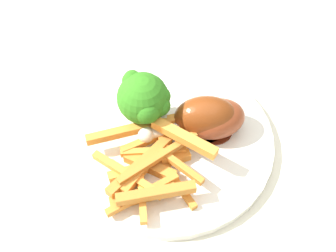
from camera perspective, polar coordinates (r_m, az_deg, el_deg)
The scene contains 7 objects.
dining_table at distance 0.62m, azimuth 4.49°, elevation -6.26°, with size 1.07×0.69×0.74m.
dinner_plate at distance 0.50m, azimuth 0.00°, elevation -1.82°, with size 0.25×0.25×0.01m, color white.
broccoli_floret_front at distance 0.48m, azimuth -2.50°, elevation 3.58°, with size 0.04×0.05×0.06m.
broccoli_floret_middle at distance 0.46m, azimuth -3.31°, elevation 3.73°, with size 0.06×0.06×0.08m.
carrot_fries_pile at distance 0.45m, azimuth -2.25°, elevation -5.04°, with size 0.15×0.15×0.04m.
chicken_drumstick_near at distance 0.48m, azimuth 4.20°, elevation 1.31°, with size 0.12×0.06×0.05m.
chicken_drumstick_far at distance 0.48m, azimuth 5.92°, elevation 0.83°, with size 0.13×0.09×0.04m.
Camera 1 is at (0.02, -0.32, 1.15)m, focal length 43.97 mm.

